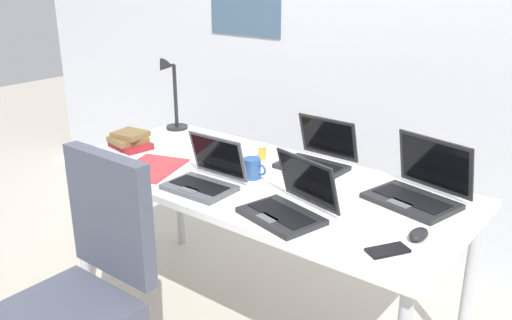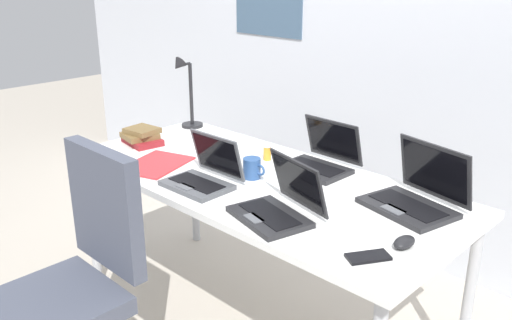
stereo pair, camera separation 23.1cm
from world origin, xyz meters
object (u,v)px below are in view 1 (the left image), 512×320
object	(u,v)px
laptop_by_keyboard	(419,189)
office_chair	(81,312)
book_stack	(130,140)
coffee_mug	(252,168)
cell_phone	(388,250)
laptop_mid_desk	(317,157)
desk_lamp	(171,95)
computer_mouse	(419,234)
pill_bottle	(262,151)
paper_folder_near_mouse	(151,168)
laptop_front_left	(289,205)
laptop_front_right	(205,178)

from	to	relation	value
laptop_by_keyboard	office_chair	world-z (taller)	laptop_by_keyboard
book_stack	coffee_mug	xyz separation A→B (m)	(0.73, 0.06, 0.01)
cell_phone	laptop_mid_desk	bearing A→B (deg)	170.48
desk_lamp	computer_mouse	world-z (taller)	desk_lamp
coffee_mug	book_stack	bearing A→B (deg)	-175.63
laptop_by_keyboard	pill_bottle	xyz separation A→B (m)	(-0.76, 0.00, -0.01)
pill_bottle	laptop_by_keyboard	bearing A→B (deg)	-0.16
desk_lamp	laptop_mid_desk	size ratio (longest dim) A/B	1.34
paper_folder_near_mouse	office_chair	xyz separation A→B (m)	(0.22, -0.57, -0.35)
laptop_front_left	cell_phone	bearing A→B (deg)	-3.53
desk_lamp	laptop_by_keyboard	size ratio (longest dim) A/B	1.06
pill_bottle	computer_mouse	bearing A→B (deg)	-18.72
desk_lamp	laptop_by_keyboard	world-z (taller)	desk_lamp
paper_folder_near_mouse	book_stack	bearing A→B (deg)	156.06
office_chair	book_stack	bearing A→B (deg)	126.78
pill_bottle	office_chair	world-z (taller)	office_chair
computer_mouse	laptop_by_keyboard	bearing A→B (deg)	113.76
laptop_mid_desk	office_chair	xyz separation A→B (m)	(-0.35, -1.05, -0.39)
paper_folder_near_mouse	computer_mouse	bearing A→B (deg)	4.87
cell_phone	coffee_mug	distance (m)	0.77
laptop_by_keyboard	laptop_mid_desk	size ratio (longest dim) A/B	1.26
laptop_front_right	cell_phone	bearing A→B (deg)	-2.38
computer_mouse	laptop_front_left	bearing A→B (deg)	-164.10
laptop_mid_desk	pill_bottle	distance (m)	0.26
laptop_mid_desk	coffee_mug	world-z (taller)	laptop_mid_desk
laptop_front_right	book_stack	xyz separation A→B (m)	(-0.64, 0.14, -0.00)
office_chair	desk_lamp	bearing A→B (deg)	119.15
cell_phone	pill_bottle	distance (m)	0.95
laptop_mid_desk	cell_phone	bearing A→B (deg)	-41.28
laptop_front_left	pill_bottle	bearing A→B (deg)	136.68
computer_mouse	paper_folder_near_mouse	distance (m)	1.21
cell_phone	office_chair	bearing A→B (deg)	-118.79
pill_bottle	office_chair	size ratio (longest dim) A/B	0.08
laptop_front_right	book_stack	world-z (taller)	laptop_front_right
computer_mouse	coffee_mug	distance (m)	0.78
pill_bottle	cell_phone	bearing A→B (deg)	-27.75
coffee_mug	laptop_front_left	bearing A→B (deg)	-31.81
book_stack	office_chair	size ratio (longest dim) A/B	0.23
laptop_front_right	laptop_mid_desk	xyz separation A→B (m)	(0.23, 0.49, 0.00)
laptop_front_right	coffee_mug	world-z (taller)	laptop_front_right
coffee_mug	pill_bottle	bearing A→B (deg)	117.31
laptop_front_left	cell_phone	size ratio (longest dim) A/B	2.52
laptop_by_keyboard	laptop_front_left	distance (m)	0.52
desk_lamp	laptop_mid_desk	world-z (taller)	desk_lamp
paper_folder_near_mouse	laptop_mid_desk	bearing A→B (deg)	40.19
pill_bottle	desk_lamp	bearing A→B (deg)	173.40
paper_folder_near_mouse	office_chair	world-z (taller)	office_chair
desk_lamp	laptop_front_left	world-z (taller)	desk_lamp
laptop_mid_desk	laptop_front_left	bearing A→B (deg)	-68.66
laptop_front_right	computer_mouse	xyz separation A→B (m)	(0.87, 0.11, -0.03)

